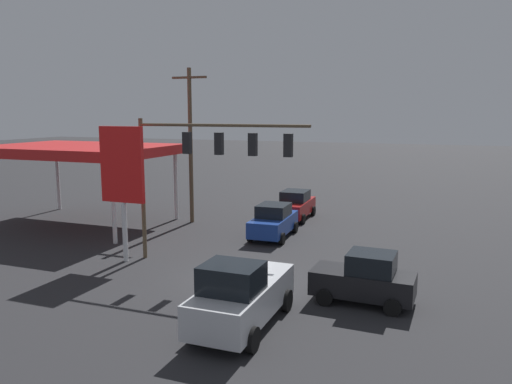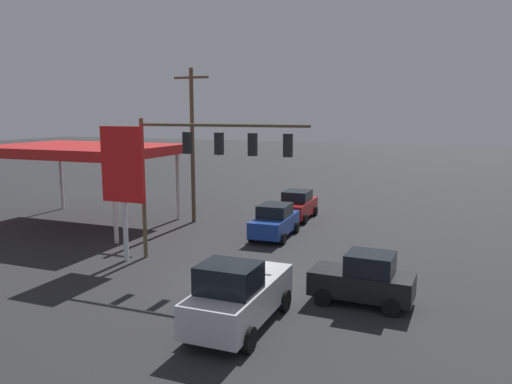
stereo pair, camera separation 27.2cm
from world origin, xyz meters
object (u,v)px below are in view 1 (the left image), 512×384
object	(u,v)px
sedan_waiting	(295,205)
pickup_parked	(241,295)
sedan_far	(274,221)
hatchback_crossing	(365,279)
traffic_signal_assembly	(205,155)
utility_pole	(191,142)
price_sign	(122,169)

from	to	relation	value
sedan_waiting	pickup_parked	xyz separation A→B (m)	(-3.20, 17.25, 0.16)
pickup_parked	sedan_far	distance (m)	12.32
hatchback_crossing	traffic_signal_assembly	bearing A→B (deg)	-13.59
pickup_parked	sedan_waiting	bearing A→B (deg)	-169.24
utility_pole	traffic_signal_assembly	bearing A→B (deg)	122.31
utility_pole	sedan_far	bearing A→B (deg)	163.31
hatchback_crossing	sedan_far	distance (m)	10.51
price_sign	hatchback_crossing	size ratio (longest dim) A/B	1.68
hatchback_crossing	sedan_far	xyz separation A→B (m)	(6.46, -8.30, 0.00)
hatchback_crossing	sedan_waiting	world-z (taller)	hatchback_crossing
utility_pole	sedan_waiting	bearing A→B (deg)	-150.56
utility_pole	price_sign	distance (m)	8.96
utility_pole	sedan_far	distance (m)	7.85
sedan_far	traffic_signal_assembly	bearing A→B (deg)	-13.27
hatchback_crossing	pickup_parked	bearing A→B (deg)	48.32
utility_pole	sedan_waiting	distance (m)	8.14
pickup_parked	sedan_far	xyz separation A→B (m)	(2.94, -11.96, -0.16)
price_sign	sedan_far	world-z (taller)	price_sign
traffic_signal_assembly	price_sign	world-z (taller)	traffic_signal_assembly
price_sign	sedan_far	size ratio (longest dim) A/B	1.45
traffic_signal_assembly	price_sign	distance (m)	4.11
pickup_parked	sedan_far	size ratio (longest dim) A/B	1.17
sedan_waiting	pickup_parked	bearing A→B (deg)	9.46
traffic_signal_assembly	sedan_far	bearing A→B (deg)	-101.32
sedan_far	hatchback_crossing	bearing A→B (deg)	35.93
traffic_signal_assembly	utility_pole	world-z (taller)	utility_pole
price_sign	pickup_parked	size ratio (longest dim) A/B	1.25
pickup_parked	hatchback_crossing	bearing A→B (deg)	136.39
price_sign	sedan_waiting	size ratio (longest dim) A/B	1.46
utility_pole	hatchback_crossing	world-z (taller)	utility_pole
utility_pole	hatchback_crossing	xyz separation A→B (m)	(-12.75, 10.19, -4.29)
traffic_signal_assembly	sedan_waiting	distance (m)	12.23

